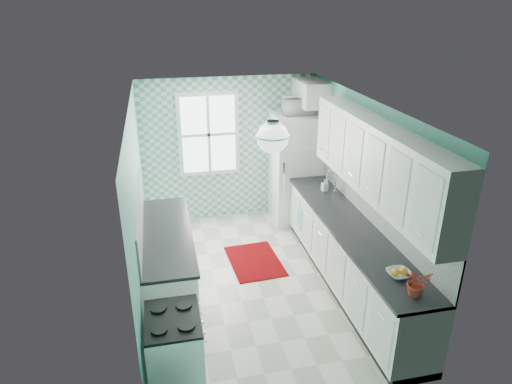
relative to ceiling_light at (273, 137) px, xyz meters
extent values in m
cube|color=silver|center=(0.00, 0.80, -2.33)|extent=(3.00, 4.40, 0.02)
cube|color=white|center=(0.00, 0.80, 0.19)|extent=(3.00, 4.40, 0.02)
cube|color=#54AA96|center=(0.00, 3.01, -1.07)|extent=(3.00, 0.02, 2.50)
cube|color=#54AA96|center=(0.00, -1.41, -1.07)|extent=(3.00, 0.02, 2.50)
cube|color=#54AA96|center=(-1.51, 0.80, -1.07)|extent=(0.02, 4.40, 2.50)
cube|color=#54AA96|center=(1.51, 0.80, -1.07)|extent=(0.02, 4.40, 2.50)
cube|color=#60AC9A|center=(0.00, 2.99, -1.07)|extent=(3.00, 0.01, 2.50)
cube|color=white|center=(-0.35, 2.96, -0.77)|extent=(1.04, 0.05, 1.44)
cube|color=white|center=(-0.35, 2.95, -0.77)|extent=(0.90, 0.02, 1.30)
cube|color=white|center=(1.49, 0.40, -1.13)|extent=(0.02, 3.60, 0.51)
cube|color=white|center=(-1.49, 0.73, -1.13)|extent=(0.02, 2.15, 0.51)
cube|color=white|center=(1.33, 0.20, -0.42)|extent=(0.33, 3.20, 0.90)
cube|color=white|center=(1.30, 2.63, -0.07)|extent=(0.40, 0.74, 0.40)
cylinder|color=silver|center=(0.00, 0.00, 0.16)|extent=(0.14, 0.14, 0.04)
cylinder|color=silver|center=(0.00, 0.00, 0.09)|extent=(0.02, 0.02, 0.12)
sphere|color=white|center=(0.00, 0.00, 0.00)|extent=(0.34, 0.34, 0.34)
cube|color=white|center=(1.20, 0.40, -1.87)|extent=(0.60, 3.60, 0.90)
cube|color=black|center=(1.19, 0.40, -1.40)|extent=(0.63, 3.60, 0.04)
cube|color=white|center=(-1.20, 0.73, -1.87)|extent=(0.60, 2.15, 0.90)
cube|color=black|center=(-1.19, 0.73, -1.40)|extent=(0.63, 2.15, 0.04)
cube|color=white|center=(1.11, 2.61, -1.37)|extent=(0.83, 0.78, 1.91)
cube|color=silver|center=(1.11, 2.21, -0.93)|extent=(0.81, 0.01, 0.02)
cube|color=silver|center=(0.77, 2.19, -0.70)|extent=(0.03, 0.03, 0.30)
cube|color=silver|center=(0.77, 2.19, -1.37)|extent=(0.03, 0.03, 0.54)
cube|color=silver|center=(-1.20, -0.85, -1.91)|extent=(0.54, 0.68, 0.80)
cube|color=black|center=(-1.20, -0.85, -1.51)|extent=(0.54, 0.68, 0.03)
cube|color=black|center=(-0.93, -0.85, -1.86)|extent=(0.01, 0.45, 0.27)
cube|color=silver|center=(1.20, 1.44, -1.40)|extent=(0.46, 0.38, 0.12)
cylinder|color=silver|center=(1.36, 1.44, -1.20)|extent=(0.02, 0.02, 0.30)
torus|color=silver|center=(1.30, 1.44, -1.01)|extent=(0.16, 0.02, 0.16)
cube|color=#861500|center=(0.08, 1.29, -2.32)|extent=(0.80, 1.09, 0.02)
cube|color=teal|center=(0.89, 1.63, -1.84)|extent=(0.03, 0.23, 0.34)
imported|color=white|center=(1.20, -0.81, -1.35)|extent=(0.26, 0.26, 0.06)
imported|color=#AA1E11|center=(1.20, -1.14, -1.24)|extent=(0.28, 0.24, 0.29)
imported|color=#93B6CE|center=(1.25, 1.58, -1.29)|extent=(0.10, 0.10, 0.19)
imported|color=silver|center=(1.11, 2.61, -0.28)|extent=(0.52, 0.37, 0.28)
camera|label=1|loc=(-1.18, -4.51, 1.36)|focal=32.00mm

